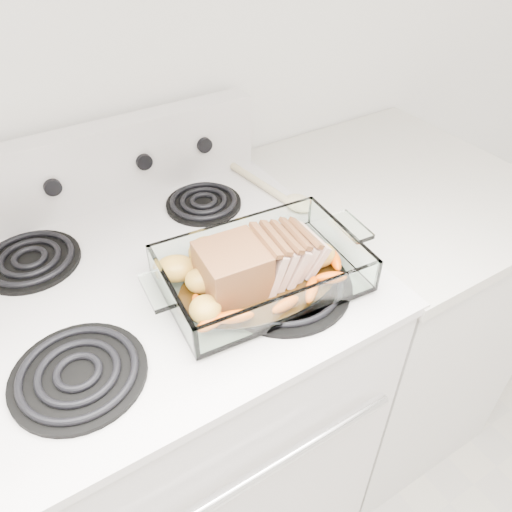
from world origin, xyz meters
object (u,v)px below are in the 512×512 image
electric_range (177,409)px  baking_dish (262,274)px  counter_right (377,312)px  pork_roast (251,265)px

electric_range → baking_dish: bearing=-40.1°
electric_range → baking_dish: electric_range is taller
counter_right → baking_dish: 0.72m
electric_range → pork_roast: 0.55m
pork_roast → baking_dish: bearing=18.9°
electric_range → baking_dish: (0.16, -0.13, 0.48)m
counter_right → pork_roast: 0.76m
electric_range → counter_right: 0.67m
counter_right → pork_roast: pork_roast is taller
counter_right → baking_dish: bearing=-165.2°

